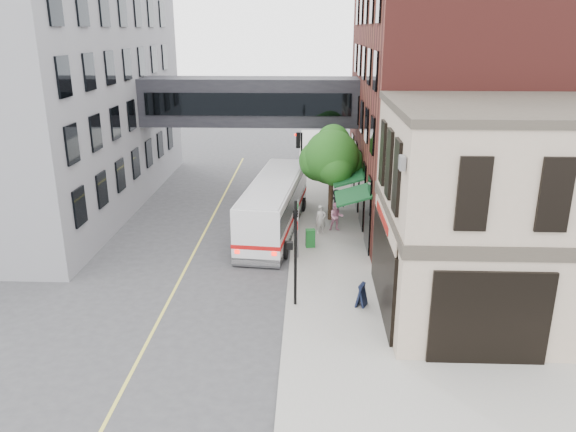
# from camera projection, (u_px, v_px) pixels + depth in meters

# --- Properties ---
(ground) EXTENTS (120.00, 120.00, 0.00)m
(ground) POSITION_uv_depth(u_px,v_px,m) (283.00, 332.00, 21.47)
(ground) COLOR #38383A
(ground) RESTS_ON ground
(sidewalk_main) EXTENTS (4.00, 60.00, 0.15)m
(sidewalk_main) POSITION_uv_depth(u_px,v_px,m) (326.00, 215.00, 34.63)
(sidewalk_main) COLOR gray
(sidewalk_main) RESTS_ON ground
(corner_building) EXTENTS (10.19, 8.12, 8.45)m
(corner_building) POSITION_uv_depth(u_px,v_px,m) (517.00, 214.00, 21.69)
(corner_building) COLOR tan
(corner_building) RESTS_ON ground
(brick_building) EXTENTS (13.76, 18.00, 14.00)m
(brick_building) POSITION_uv_depth(u_px,v_px,m) (464.00, 100.00, 33.09)
(brick_building) COLOR #551E1A
(brick_building) RESTS_ON ground
(opposite_building) EXTENTS (14.00, 24.00, 14.00)m
(opposite_building) POSITION_uv_depth(u_px,v_px,m) (23.00, 96.00, 35.02)
(opposite_building) COLOR slate
(opposite_building) RESTS_ON ground
(skyway_bridge) EXTENTS (14.00, 3.18, 3.00)m
(skyway_bridge) POSITION_uv_depth(u_px,v_px,m) (250.00, 101.00, 36.56)
(skyway_bridge) COLOR black
(skyway_bridge) RESTS_ON ground
(traffic_signal_near) EXTENTS (0.44, 0.22, 4.60)m
(traffic_signal_near) POSITION_uv_depth(u_px,v_px,m) (295.00, 240.00, 22.40)
(traffic_signal_near) COLOR black
(traffic_signal_near) RESTS_ON sidewalk_main
(traffic_signal_far) EXTENTS (0.53, 0.28, 4.50)m
(traffic_signal_far) POSITION_uv_depth(u_px,v_px,m) (299.00, 153.00, 36.50)
(traffic_signal_far) COLOR black
(traffic_signal_far) RESTS_ON sidewalk_main
(street_sign_pole) EXTENTS (0.08, 0.75, 3.00)m
(street_sign_pole) POSITION_uv_depth(u_px,v_px,m) (298.00, 224.00, 27.47)
(street_sign_pole) COLOR gray
(street_sign_pole) RESTS_ON sidewalk_main
(street_tree) EXTENTS (3.80, 3.20, 5.60)m
(street_tree) POSITION_uv_depth(u_px,v_px,m) (331.00, 157.00, 32.66)
(street_tree) COLOR #382619
(street_tree) RESTS_ON sidewalk_main
(lane_marking) EXTENTS (0.12, 40.00, 0.01)m
(lane_marking) POSITION_uv_depth(u_px,v_px,m) (202.00, 237.00, 31.12)
(lane_marking) COLOR #D8CC4C
(lane_marking) RESTS_ON ground
(bus) EXTENTS (3.57, 11.12, 2.94)m
(bus) POSITION_uv_depth(u_px,v_px,m) (274.00, 203.00, 31.63)
(bus) COLOR white
(bus) RESTS_ON ground
(pedestrian_a) EXTENTS (0.66, 0.50, 1.63)m
(pedestrian_a) POSITION_uv_depth(u_px,v_px,m) (321.00, 220.00, 31.06)
(pedestrian_a) COLOR beige
(pedestrian_a) RESTS_ON sidewalk_main
(pedestrian_b) EXTENTS (0.83, 0.66, 1.62)m
(pedestrian_b) POSITION_uv_depth(u_px,v_px,m) (336.00, 217.00, 31.53)
(pedestrian_b) COLOR pink
(pedestrian_b) RESTS_ON sidewalk_main
(pedestrian_c) EXTENTS (1.16, 0.89, 1.58)m
(pedestrian_c) POSITION_uv_depth(u_px,v_px,m) (336.00, 202.00, 34.26)
(pedestrian_c) COLOR black
(pedestrian_c) RESTS_ON sidewalk_main
(newspaper_box) EXTENTS (0.51, 0.47, 0.94)m
(newspaper_box) POSITION_uv_depth(u_px,v_px,m) (310.00, 238.00, 29.28)
(newspaper_box) COLOR #155E21
(newspaper_box) RESTS_ON sidewalk_main
(sandwich_board) EXTENTS (0.54, 0.64, 0.98)m
(sandwich_board) POSITION_uv_depth(u_px,v_px,m) (362.00, 295.00, 23.00)
(sandwich_board) COLOR black
(sandwich_board) RESTS_ON sidewalk_main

